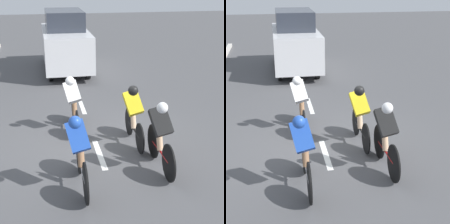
% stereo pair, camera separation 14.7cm
% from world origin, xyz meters
% --- Properties ---
extents(ground_plane, '(60.00, 60.00, 0.00)m').
position_xyz_m(ground_plane, '(0.00, 0.00, 0.00)').
color(ground_plane, '#4C4C4F').
extents(lane_stripe_mid, '(0.12, 1.40, 0.01)m').
position_xyz_m(lane_stripe_mid, '(0.00, 0.65, 0.00)').
color(lane_stripe_mid, white).
rests_on(lane_stripe_mid, ground).
extents(lane_stripe_far, '(0.12, 1.40, 0.01)m').
position_xyz_m(lane_stripe_far, '(0.00, -2.55, 0.00)').
color(lane_stripe_far, white).
rests_on(lane_stripe_far, ground).
extents(cyclist_blue, '(0.44, 1.77, 1.49)m').
position_xyz_m(cyclist_blue, '(0.55, 1.91, 0.77)').
color(cyclist_blue, black).
rests_on(cyclist_blue, ground).
extents(cyclist_white, '(0.44, 1.64, 1.42)m').
position_xyz_m(cyclist_white, '(0.39, -0.82, 0.75)').
color(cyclist_white, black).
rests_on(cyclist_white, ground).
extents(cyclist_black, '(0.43, 1.69, 1.49)m').
position_xyz_m(cyclist_black, '(-1.04, 1.52, 0.77)').
color(cyclist_black, black).
rests_on(cyclist_black, ground).
extents(cyclist_yellow, '(0.44, 1.66, 1.46)m').
position_xyz_m(cyclist_yellow, '(-0.82, 0.29, 0.77)').
color(cyclist_yellow, black).
rests_on(cyclist_yellow, ground).
extents(support_car, '(1.70, 4.47, 2.33)m').
position_xyz_m(support_car, '(0.09, -6.97, 1.15)').
color(support_car, black).
rests_on(support_car, ground).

